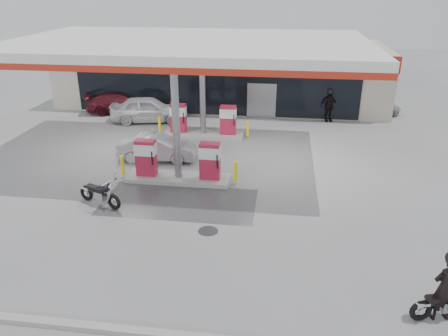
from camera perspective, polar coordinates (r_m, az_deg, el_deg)
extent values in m
plane|color=gray|center=(17.44, -7.47, -4.30)|extent=(90.00, 90.00, 0.00)
cube|color=#4C4C4F|center=(17.32, -5.87, -4.41)|extent=(6.00, 3.00, 0.00)
cylinder|color=#38383A|center=(15.33, -2.09, -8.22)|extent=(0.70, 0.70, 0.01)
cube|color=gray|center=(11.98, -16.55, -19.35)|extent=(28.00, 0.25, 0.15)
cube|color=beige|center=(31.75, -0.12, 12.33)|extent=(22.00, 8.00, 4.00)
cube|color=black|center=(27.98, -1.28, 9.58)|extent=(18.00, 0.10, 2.60)
cube|color=#B02615|center=(27.49, -1.34, 13.80)|extent=(22.00, 0.25, 1.00)
cube|color=navy|center=(27.23, 13.74, 13.07)|extent=(3.50, 0.12, 0.80)
cube|color=gray|center=(27.71, 4.92, 8.72)|extent=(1.80, 0.14, 2.20)
cube|color=silver|center=(20.52, -4.57, 15.60)|extent=(16.00, 10.00, 0.60)
cube|color=#B02615|center=(15.81, -8.40, 12.49)|extent=(16.00, 0.12, 0.24)
cube|color=#B02615|center=(25.36, -2.11, 16.69)|extent=(16.00, 0.12, 0.24)
cylinder|color=gray|center=(18.24, -6.28, 5.84)|extent=(0.32, 0.32, 5.00)
cylinder|color=gray|center=(23.90, -2.83, 10.12)|extent=(0.32, 0.32, 5.00)
cube|color=#9E9E99|center=(19.13, -5.96, -1.33)|extent=(4.50, 1.30, 0.18)
cube|color=#A11A35|center=(19.15, -10.14, 1.35)|extent=(0.85, 0.48, 1.60)
cube|color=#A11A35|center=(18.51, -1.85, 0.93)|extent=(0.85, 0.48, 1.60)
cube|color=silver|center=(19.01, -10.23, 2.47)|extent=(0.88, 0.52, 0.50)
cube|color=silver|center=(18.36, -1.87, 2.08)|extent=(0.88, 0.52, 0.50)
cylinder|color=yellow|center=(19.68, -13.11, 0.31)|extent=(0.14, 0.14, 0.90)
cylinder|color=yellow|center=(18.54, 1.52, -0.51)|extent=(0.14, 0.14, 0.90)
cube|color=#9E9E99|center=(24.59, -2.72, 4.43)|extent=(4.50, 1.30, 0.18)
cube|color=#A11A35|center=(24.60, -5.98, 6.52)|extent=(0.85, 0.48, 1.60)
cube|color=#A11A35|center=(24.10, 0.54, 6.29)|extent=(0.85, 0.48, 1.60)
cube|color=silver|center=(24.49, -6.02, 7.42)|extent=(0.88, 0.52, 0.50)
cube|color=silver|center=(23.99, 0.54, 7.21)|extent=(0.88, 0.52, 0.50)
cylinder|color=yellow|center=(25.01, -8.40, 5.62)|extent=(0.14, 0.14, 0.90)
cylinder|color=yellow|center=(24.13, 3.14, 5.18)|extent=(0.14, 0.14, 0.90)
torus|color=black|center=(12.67, 24.30, -16.61)|extent=(0.62, 0.31, 0.61)
cube|color=gray|center=(13.01, 27.23, -15.64)|extent=(0.46, 0.35, 0.30)
cube|color=black|center=(12.87, 26.74, -15.42)|extent=(0.90, 0.36, 0.08)
cube|color=black|center=(12.66, 26.09, -15.03)|extent=(0.60, 0.39, 0.10)
cylinder|color=silver|center=(12.89, 24.87, -16.09)|extent=(0.90, 0.34, 0.08)
imported|color=black|center=(12.58, 26.93, -13.81)|extent=(0.78, 0.60, 1.89)
torus|color=black|center=(17.06, -14.17, -4.30)|extent=(0.64, 0.38, 0.63)
torus|color=black|center=(18.04, -17.51, -3.14)|extent=(0.64, 0.38, 0.63)
cube|color=gray|center=(17.48, -15.82, -3.49)|extent=(0.49, 0.40, 0.32)
cube|color=black|center=(17.54, -16.22, -3.06)|extent=(0.92, 0.47, 0.08)
ellipsoid|color=black|center=(17.23, -15.57, -2.61)|extent=(0.68, 0.54, 0.30)
cube|color=black|center=(17.61, -16.76, -2.40)|extent=(0.63, 0.46, 0.11)
cylinder|color=silver|center=(16.88, -14.93, -1.89)|extent=(0.35, 0.76, 0.04)
sphere|color=silver|center=(16.85, -14.58, -2.38)|extent=(0.19, 0.19, 0.19)
cylinder|color=silver|center=(17.97, -16.63, -3.21)|extent=(0.91, 0.45, 0.08)
imported|color=silver|center=(27.34, -9.89, 7.57)|extent=(4.84, 2.67, 1.56)
imported|color=#56575B|center=(25.68, -6.52, 6.96)|extent=(0.75, 0.92, 1.74)
imported|color=#9B9CA2|center=(21.28, -8.72, 2.65)|extent=(3.83, 1.55, 1.23)
imported|color=#470F17|center=(29.77, -13.20, 8.34)|extent=(4.89, 3.11, 1.32)
imported|color=#A2A5AA|center=(30.35, 18.55, 7.77)|extent=(3.83, 1.80, 1.06)
imported|color=black|center=(27.73, 13.54, 7.85)|extent=(1.20, 0.80, 1.90)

